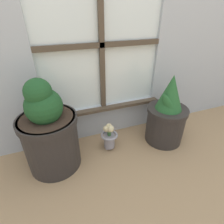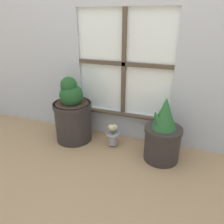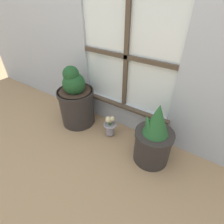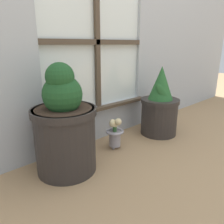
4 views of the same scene
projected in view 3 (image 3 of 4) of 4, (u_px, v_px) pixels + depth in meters
The scene contains 4 objects.
ground_plane at pixel (91, 158), 1.55m from camera, with size 10.00×10.00×0.00m, color tan.
potted_plant_left at pixel (76, 100), 1.80m from camera, with size 0.37×0.37×0.64m.
potted_plant_right at pixel (154, 139), 1.41m from camera, with size 0.31×0.31×0.57m.
flower_vase at pixel (110, 125), 1.72m from camera, with size 0.13×0.13×0.24m.
Camera 3 is at (0.71, -0.74, 1.24)m, focal length 28.00 mm.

